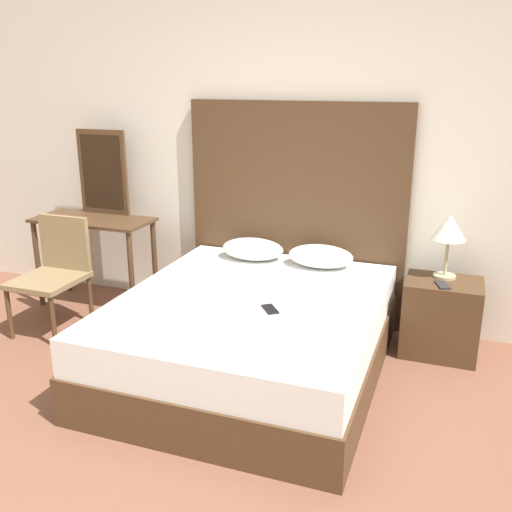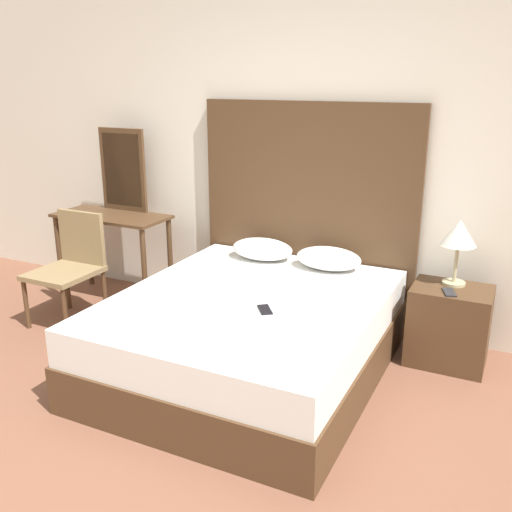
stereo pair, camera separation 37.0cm
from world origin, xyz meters
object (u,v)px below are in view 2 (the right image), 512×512
at_px(phone_on_nightstand, 449,292).
at_px(table_lamp, 459,235).
at_px(phone_on_bed, 265,310).
at_px(nightstand, 449,326).
at_px(chair, 71,261).
at_px(vanity_desk, 112,231).
at_px(bed, 250,335).

bearing_deg(phone_on_nightstand, table_lamp, 89.03).
bearing_deg(table_lamp, phone_on_nightstand, -90.97).
xyz_separation_m(phone_on_bed, nightstand, (0.98, 0.87, -0.27)).
height_order(phone_on_bed, nightstand, same).
height_order(phone_on_nightstand, chair, chair).
xyz_separation_m(nightstand, table_lamp, (-0.01, 0.08, 0.62)).
xyz_separation_m(table_lamp, phone_on_nightstand, (-0.00, -0.18, -0.34)).
distance_m(vanity_desk, chair, 0.51).
relative_size(nightstand, table_lamp, 1.21).
bearing_deg(phone_on_bed, bed, 139.35).
distance_m(table_lamp, vanity_desk, 2.84).
distance_m(phone_on_bed, phone_on_nightstand, 1.24).
relative_size(table_lamp, phone_on_nightstand, 2.76).
distance_m(bed, table_lamp, 1.54).
distance_m(phone_on_bed, vanity_desk, 2.02).
xyz_separation_m(bed, vanity_desk, (-1.66, 0.66, 0.36)).
bearing_deg(vanity_desk, phone_on_nightstand, -0.95).
distance_m(nightstand, phone_on_nightstand, 0.30).
bearing_deg(chair, bed, -5.60).
bearing_deg(chair, nightstand, 10.89).
relative_size(nightstand, chair, 0.63).
relative_size(bed, chair, 2.25).
bearing_deg(table_lamp, nightstand, -84.93).
height_order(nightstand, table_lamp, table_lamp).
xyz_separation_m(phone_on_nightstand, vanity_desk, (-2.82, 0.05, 0.07)).
xyz_separation_m(table_lamp, chair, (-2.84, -0.63, -0.41)).
relative_size(phone_on_bed, vanity_desk, 0.16).
bearing_deg(table_lamp, vanity_desk, -177.29).
height_order(bed, vanity_desk, vanity_desk).
xyz_separation_m(phone_on_bed, chair, (-1.87, 0.32, -0.05)).
distance_m(bed, vanity_desk, 1.82).
height_order(bed, nightstand, nightstand).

